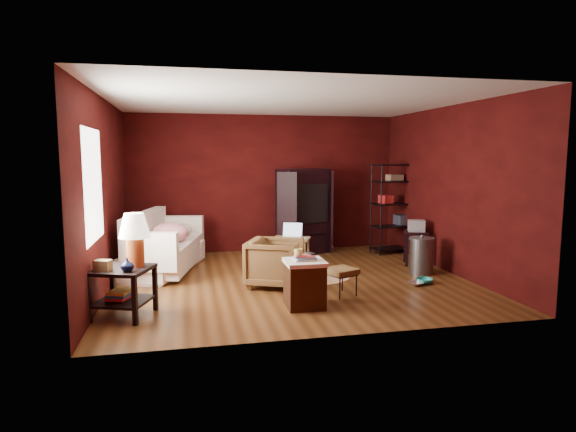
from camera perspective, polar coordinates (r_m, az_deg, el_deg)
name	(u,v)px	position (r m, az deg, el deg)	size (l,w,h in m)	color
room	(288,192)	(7.51, 0.05, 2.85)	(5.54, 5.04, 2.84)	brown
sofa	(164,249)	(8.48, -14.46, -3.80)	(2.00, 0.58, 0.78)	white
armchair	(275,260)	(7.29, -1.54, -5.28)	(0.77, 0.72, 0.79)	black
pet_bowl_steel	(416,278)	(7.63, 14.94, -7.17)	(0.22, 0.05, 0.22)	silver
pet_bowl_turquoise	(425,276)	(7.79, 15.93, -6.80)	(0.25, 0.08, 0.25)	teal
vase	(127,265)	(5.99, -18.52, -5.55)	(0.15, 0.16, 0.15)	#0B1238
mug	(298,251)	(6.17, 1.25, -4.22)	(0.11, 0.09, 0.11)	#EFE675
side_table	(129,255)	(6.21, -18.35, -4.39)	(0.82, 0.82, 1.27)	black
sofa_cushions	(163,245)	(8.50, -14.60, -3.33)	(1.34, 2.36, 0.93)	white
hamper	(305,283)	(6.32, 1.98, -7.91)	(0.51, 0.51, 0.71)	#411F0F
footstool	(341,272)	(6.87, 6.34, -6.61)	(0.49, 0.49, 0.39)	black
rug_round	(311,275)	(8.00, 2.74, -7.05)	(1.32, 1.32, 0.01)	beige
rug_oriental	(284,269)	(8.36, -0.43, -6.36)	(1.20, 0.87, 0.01)	#451912
laptop_desk	(291,241)	(8.42, 0.38, -2.98)	(0.76, 0.67, 0.79)	olive
tv_armoire	(304,210)	(9.66, 1.88, 0.74)	(1.26, 0.99, 1.71)	black
wire_shelving	(394,204)	(9.96, 12.50, 1.35)	(0.94, 0.53, 1.81)	black
small_stand	(416,231)	(9.00, 14.95, -1.78)	(0.52, 0.52, 0.81)	black
trash_can	(421,255)	(8.37, 15.52, -4.53)	(0.53, 0.53, 0.66)	gray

